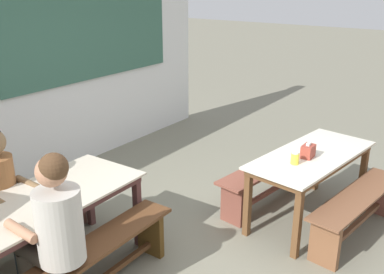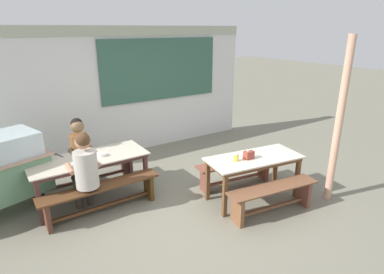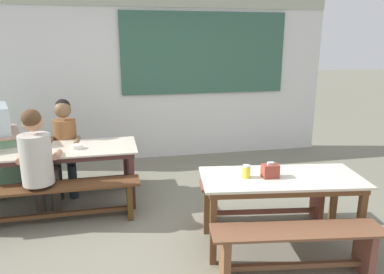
{
  "view_description": "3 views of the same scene",
  "coord_description": "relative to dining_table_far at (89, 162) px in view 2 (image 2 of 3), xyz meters",
  "views": [
    {
      "loc": [
        -2.92,
        -1.82,
        2.37
      ],
      "look_at": [
        -0.16,
        0.16,
        1.13
      ],
      "focal_mm": 40.9,
      "sensor_mm": 36.0,
      "label": 1
    },
    {
      "loc": [
        -2.27,
        -3.78,
        2.65
      ],
      "look_at": [
        0.32,
        0.24,
        1.0
      ],
      "focal_mm": 29.53,
      "sensor_mm": 36.0,
      "label": 2
    },
    {
      "loc": [
        -0.44,
        -3.41,
        1.97
      ],
      "look_at": [
        0.34,
        0.34,
        0.95
      ],
      "focal_mm": 33.54,
      "sensor_mm": 36.0,
      "label": 3
    }
  ],
  "objects": [
    {
      "name": "ground_plane",
      "position": [
        1.16,
        -0.95,
        -0.66
      ],
      "size": [
        40.0,
        40.0,
        0.0
      ],
      "primitive_type": "plane",
      "color": "slate"
    },
    {
      "name": "backdrop_wall",
      "position": [
        1.21,
        1.71,
        0.77
      ],
      "size": [
        6.32,
        0.23,
        2.7
      ],
      "color": "silver",
      "rests_on": "ground_plane"
    },
    {
      "name": "dining_table_far",
      "position": [
        0.0,
        0.0,
        0.0
      ],
      "size": [
        1.81,
        0.79,
        0.73
      ],
      "color": "beige",
      "rests_on": "ground_plane"
    },
    {
      "name": "dining_table_near",
      "position": [
        2.2,
        -1.41,
        -0.01
      ],
      "size": [
        1.6,
        0.86,
        0.73
      ],
      "color": "silver",
      "rests_on": "ground_plane"
    },
    {
      "name": "bench_far_back",
      "position": [
        -0.01,
        0.51,
        -0.36
      ],
      "size": [
        1.8,
        0.35,
        0.45
      ],
      "color": "brown",
      "rests_on": "ground_plane"
    },
    {
      "name": "bench_far_front",
      "position": [
        0.01,
        -0.51,
        -0.35
      ],
      "size": [
        1.79,
        0.34,
        0.45
      ],
      "color": "#55331B",
      "rests_on": "ground_plane"
    },
    {
      "name": "bench_near_back",
      "position": [
        2.27,
        -0.91,
        -0.35
      ],
      "size": [
        1.48,
        0.5,
        0.45
      ],
      "color": "brown",
      "rests_on": "ground_plane"
    },
    {
      "name": "bench_near_front",
      "position": [
        2.13,
        -1.91,
        -0.36
      ],
      "size": [
        1.49,
        0.51,
        0.45
      ],
      "color": "brown",
      "rests_on": "ground_plane"
    },
    {
      "name": "person_left_back_turned",
      "position": [
        -0.17,
        -0.44,
        0.09
      ],
      "size": [
        0.44,
        0.57,
        1.31
      ],
      "color": "#433B31",
      "rests_on": "ground_plane"
    },
    {
      "name": "person_center_facing",
      "position": [
        -0.0,
        0.43,
        0.06
      ],
      "size": [
        0.4,
        0.54,
        1.25
      ],
      "color": "#20282D",
      "rests_on": "ground_plane"
    },
    {
      "name": "tissue_box",
      "position": [
        2.08,
        -1.4,
        0.13
      ],
      "size": [
        0.15,
        0.1,
        0.15
      ],
      "color": "#943B2E",
      "rests_on": "dining_table_near"
    },
    {
      "name": "condiment_jar",
      "position": [
        1.86,
        -1.37,
        0.13
      ],
      "size": [
        0.08,
        0.08,
        0.12
      ],
      "color": "yellow",
      "rests_on": "dining_table_near"
    },
    {
      "name": "soup_bowl",
      "position": [
        0.2,
        -0.06,
        0.09
      ],
      "size": [
        0.14,
        0.14,
        0.05
      ],
      "primitive_type": "cylinder",
      "color": "silver",
      "rests_on": "dining_table_far"
    },
    {
      "name": "wooden_support_post",
      "position": [
        3.24,
        -2.09,
        0.63
      ],
      "size": [
        0.11,
        0.11,
        2.58
      ],
      "primitive_type": "cylinder",
      "color": "tan",
      "rests_on": "ground_plane"
    }
  ]
}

